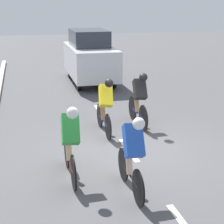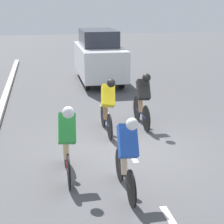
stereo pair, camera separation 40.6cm
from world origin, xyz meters
TOP-DOWN VIEW (x-y plane):
  - ground_plane at (0.00, 0.00)m, footprint 60.00×60.00m
  - lane_stripe_mid at (0.00, -0.04)m, footprint 0.12×1.40m
  - lane_stripe_far at (0.00, -3.24)m, footprint 0.12×1.40m
  - cyclist_yellow at (0.28, -1.24)m, footprint 0.39×1.66m
  - cyclist_blue at (0.51, 1.93)m, footprint 0.36×1.61m
  - cyclist_green at (1.49, 1.11)m, footprint 0.36×1.67m
  - cyclist_black at (-0.75, -1.64)m, footprint 0.35×1.69m
  - support_car at (-0.48, -7.52)m, footprint 1.70×4.02m

SIDE VIEW (x-z plane):
  - ground_plane at x=0.00m, z-range 0.00..0.00m
  - lane_stripe_mid at x=0.00m, z-range 0.00..0.01m
  - lane_stripe_far at x=0.00m, z-range 0.00..0.01m
  - cyclist_yellow at x=0.28m, z-range 0.04..1.54m
  - cyclist_blue at x=0.51m, z-range 0.04..1.55m
  - cyclist_black at x=-0.75m, z-range 0.03..1.55m
  - cyclist_green at x=1.49m, z-range 0.04..1.56m
  - support_car at x=-0.48m, z-range 0.00..2.16m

